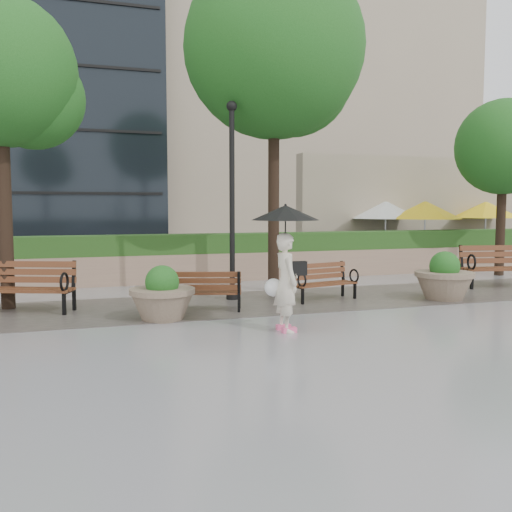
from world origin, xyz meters
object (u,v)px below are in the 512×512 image
object	(u,v)px
bench_3	(323,290)
pedestrian	(286,255)
bench_4	(501,275)
planter_left	(162,299)
lamppost	(232,213)
bench_1	(26,298)
car_right	(122,254)
bench_2	(203,299)
planter_right	(444,281)

from	to	relation	value
bench_3	pedestrian	xyz separation A→B (m)	(-1.97, -2.68, 1.06)
bench_4	planter_left	bearing A→B (deg)	-160.09
bench_4	lamppost	xyz separation A→B (m)	(-7.27, 0.33, 1.66)
bench_3	lamppost	distance (m)	2.71
bench_1	car_right	bearing A→B (deg)	90.61
bench_2	car_right	size ratio (longest dim) A/B	0.45
car_right	bench_1	bearing A→B (deg)	168.94
pedestrian	bench_4	bearing A→B (deg)	-67.81
planter_right	pedestrian	distance (m)	5.11
bench_1	planter_right	bearing A→B (deg)	13.26
bench_4	planter_right	size ratio (longest dim) A/B	1.62
bench_4	pedestrian	world-z (taller)	pedestrian
bench_3	car_right	xyz separation A→B (m)	(-3.84, 7.03, 0.35)
lamppost	car_right	xyz separation A→B (m)	(-1.91, 6.27, -1.39)
bench_1	bench_2	world-z (taller)	bench_1
bench_1	bench_2	size ratio (longest dim) A/B	1.23
bench_1	car_right	distance (m)	6.94
bench_1	planter_left	size ratio (longest dim) A/B	1.64
planter_left	planter_right	world-z (taller)	planter_right
bench_3	planter_right	bearing A→B (deg)	-28.47
car_right	pedestrian	bearing A→B (deg)	-159.19
bench_3	bench_4	size ratio (longest dim) A/B	0.77
bench_3	pedestrian	distance (m)	3.49
bench_4	planter_right	world-z (taller)	planter_right
bench_1	pedestrian	xyz separation A→B (m)	(4.35, -3.23, 1.01)
planter_right	pedestrian	xyz separation A→B (m)	(-4.66, -1.91, 0.87)
bench_3	lamppost	bearing A→B (deg)	145.89
pedestrian	car_right	bearing A→B (deg)	10.02
bench_1	bench_3	size ratio (longest dim) A/B	1.23
bench_3	planter_left	size ratio (longest dim) A/B	1.34
bench_3	pedestrian	world-z (taller)	pedestrian
car_right	pedestrian	distance (m)	9.91
bench_2	bench_4	xyz separation A→B (m)	(8.23, 0.83, 0.08)
planter_right	bench_3	bearing A→B (deg)	164.09
bench_4	planter_right	bearing A→B (deg)	-145.08
bench_1	lamppost	distance (m)	4.71
bench_1	bench_4	world-z (taller)	bench_4
bench_3	planter_right	world-z (taller)	planter_right
bench_2	bench_4	size ratio (longest dim) A/B	0.77
bench_1	planter_left	distance (m)	2.98
bench_1	bench_3	world-z (taller)	bench_1
bench_2	bench_1	bearing A→B (deg)	2.59
car_right	bench_2	bearing A→B (deg)	-162.74
planter_right	car_right	bearing A→B (deg)	129.91
bench_2	planter_right	xyz separation A→B (m)	(5.57, -0.37, 0.19)
bench_4	lamppost	size ratio (longest dim) A/B	0.48
bench_3	bench_4	distance (m)	5.36
bench_3	pedestrian	size ratio (longest dim) A/B	0.77
bench_1	bench_4	xyz separation A→B (m)	(11.66, -0.12, 0.02)
pedestrian	bench_1	bearing A→B (deg)	52.52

